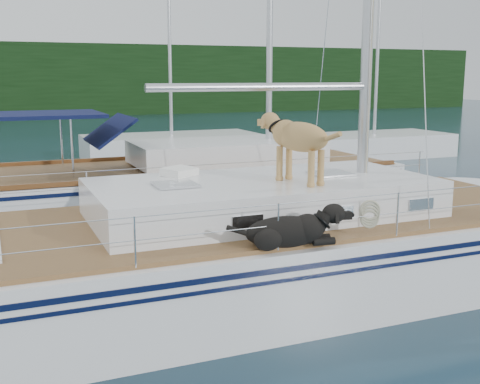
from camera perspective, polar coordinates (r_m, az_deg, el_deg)
name	(u,v)px	position (r m, az deg, el deg)	size (l,w,h in m)	color
ground	(215,298)	(9.41, -2.38, -10.05)	(120.00, 120.00, 0.00)	black
tree_line	(25,80)	(53.33, -19.73, 9.97)	(90.00, 3.00, 6.00)	black
shore_bank	(26,109)	(54.60, -19.64, 7.46)	(92.00, 1.00, 1.20)	#595147
main_sailboat	(221,255)	(9.22, -1.80, -6.03)	(12.00, 3.97, 14.01)	white
neighbor_sailboat	(187,185)	(15.35, -5.05, 0.63)	(11.00, 3.50, 13.30)	white
bg_boat_center	(172,146)	(25.41, -6.49, 4.32)	(7.20, 3.00, 11.65)	white
bg_boat_east	(374,145)	(26.19, 12.55, 4.34)	(6.40, 3.00, 11.65)	white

